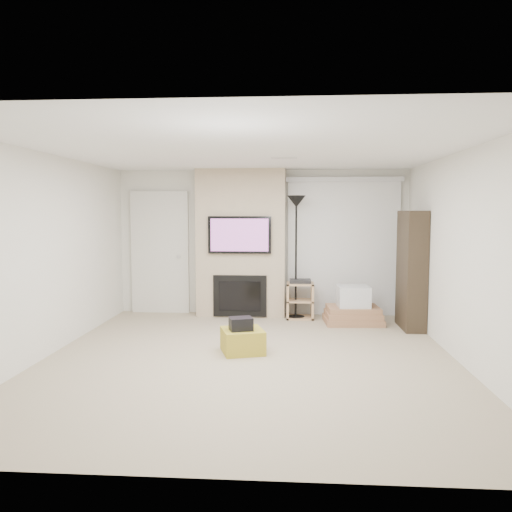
# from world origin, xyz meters

# --- Properties ---
(floor) EXTENTS (5.00, 5.50, 0.00)m
(floor) POSITION_xyz_m (0.00, 0.00, 0.00)
(floor) COLOR tan
(floor) RESTS_ON ground
(ceiling) EXTENTS (5.00, 5.50, 0.00)m
(ceiling) POSITION_xyz_m (0.00, 0.00, 2.50)
(ceiling) COLOR white
(ceiling) RESTS_ON wall_back
(wall_back) EXTENTS (5.00, 0.00, 2.50)m
(wall_back) POSITION_xyz_m (0.00, 2.75, 1.25)
(wall_back) COLOR white
(wall_back) RESTS_ON ground
(wall_front) EXTENTS (5.00, 0.00, 2.50)m
(wall_front) POSITION_xyz_m (0.00, -2.75, 1.25)
(wall_front) COLOR white
(wall_front) RESTS_ON ground
(wall_left) EXTENTS (0.00, 5.50, 2.50)m
(wall_left) POSITION_xyz_m (-2.50, 0.00, 1.25)
(wall_left) COLOR white
(wall_left) RESTS_ON ground
(wall_right) EXTENTS (0.00, 5.50, 2.50)m
(wall_right) POSITION_xyz_m (2.50, 0.00, 1.25)
(wall_right) COLOR white
(wall_right) RESTS_ON ground
(hvac_vent) EXTENTS (0.35, 0.18, 0.01)m
(hvac_vent) POSITION_xyz_m (0.40, 0.80, 2.50)
(hvac_vent) COLOR silver
(hvac_vent) RESTS_ON ceiling
(ottoman) EXTENTS (0.62, 0.62, 0.30)m
(ottoman) POSITION_xyz_m (-0.11, 0.27, 0.15)
(ottoman) COLOR #AE9B2B
(ottoman) RESTS_ON floor
(black_bag) EXTENTS (0.33, 0.29, 0.16)m
(black_bag) POSITION_xyz_m (-0.12, 0.22, 0.38)
(black_bag) COLOR black
(black_bag) RESTS_ON ottoman
(fireplace_wall) EXTENTS (1.50, 0.47, 2.50)m
(fireplace_wall) POSITION_xyz_m (-0.35, 2.54, 1.24)
(fireplace_wall) COLOR tan
(fireplace_wall) RESTS_ON floor
(entry_door) EXTENTS (1.02, 0.11, 2.14)m
(entry_door) POSITION_xyz_m (-1.80, 2.71, 1.05)
(entry_door) COLOR silver
(entry_door) RESTS_ON floor
(vertical_blinds) EXTENTS (1.98, 0.10, 2.37)m
(vertical_blinds) POSITION_xyz_m (1.40, 2.70, 1.27)
(vertical_blinds) COLOR silver
(vertical_blinds) RESTS_ON floor
(floor_lamp) EXTENTS (0.30, 0.30, 2.05)m
(floor_lamp) POSITION_xyz_m (0.59, 2.36, 1.61)
(floor_lamp) COLOR black
(floor_lamp) RESTS_ON floor
(av_stand) EXTENTS (0.45, 0.38, 0.66)m
(av_stand) POSITION_xyz_m (0.66, 2.36, 0.35)
(av_stand) COLOR tan
(av_stand) RESTS_ON floor
(box_stack) EXTENTS (0.94, 0.73, 0.60)m
(box_stack) POSITION_xyz_m (1.50, 2.05, 0.23)
(box_stack) COLOR #A57553
(box_stack) RESTS_ON floor
(bookshelf) EXTENTS (0.30, 0.80, 1.80)m
(bookshelf) POSITION_xyz_m (2.34, 1.78, 0.90)
(bookshelf) COLOR black
(bookshelf) RESTS_ON floor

